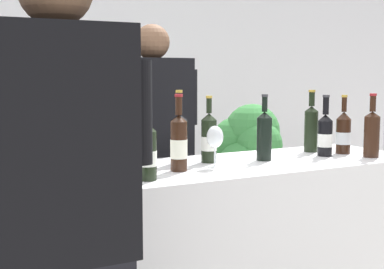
# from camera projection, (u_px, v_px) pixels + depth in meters

# --- Properties ---
(wall_back) EXTENTS (8.00, 0.10, 2.80)m
(wall_back) POSITION_uv_depth(u_px,v_px,m) (55.00, 77.00, 4.67)
(wall_back) COLOR white
(wall_back) RESTS_ON ground_plane
(wine_bottle_0) EXTENTS (0.07, 0.07, 0.32)m
(wine_bottle_0) POSITION_uv_depth(u_px,v_px,m) (209.00, 138.00, 2.54)
(wine_bottle_0) COLOR black
(wine_bottle_0) RESTS_ON counter
(wine_bottle_1) EXTENTS (0.07, 0.07, 0.34)m
(wine_bottle_1) POSITION_uv_depth(u_px,v_px,m) (311.00, 127.00, 2.89)
(wine_bottle_1) COLOR black
(wine_bottle_1) RESTS_ON counter
(wine_bottle_2) EXTENTS (0.07, 0.07, 0.31)m
(wine_bottle_2) POSITION_uv_depth(u_px,v_px,m) (325.00, 135.00, 2.74)
(wine_bottle_2) COLOR black
(wine_bottle_2) RESTS_ON counter
(wine_bottle_3) EXTENTS (0.08, 0.08, 0.31)m
(wine_bottle_3) POSITION_uv_depth(u_px,v_px,m) (343.00, 133.00, 2.83)
(wine_bottle_3) COLOR black
(wine_bottle_3) RESTS_ON counter
(wine_bottle_4) EXTENTS (0.08, 0.08, 0.33)m
(wine_bottle_4) POSITION_uv_depth(u_px,v_px,m) (121.00, 149.00, 2.17)
(wine_bottle_4) COLOR black
(wine_bottle_4) RESTS_ON counter
(wine_bottle_5) EXTENTS (0.07, 0.07, 0.33)m
(wine_bottle_5) POSITION_uv_depth(u_px,v_px,m) (179.00, 143.00, 2.32)
(wine_bottle_5) COLOR black
(wine_bottle_5) RESTS_ON counter
(wine_bottle_6) EXTENTS (0.07, 0.07, 0.32)m
(wine_bottle_6) POSITION_uv_depth(u_px,v_px,m) (264.00, 135.00, 2.60)
(wine_bottle_6) COLOR black
(wine_bottle_6) RESTS_ON counter
(wine_bottle_7) EXTENTS (0.08, 0.08, 0.35)m
(wine_bottle_7) POSITION_uv_depth(u_px,v_px,m) (20.00, 158.00, 1.92)
(wine_bottle_7) COLOR black
(wine_bottle_7) RESTS_ON counter
(wine_bottle_8) EXTENTS (0.07, 0.07, 0.32)m
(wine_bottle_8) POSITION_uv_depth(u_px,v_px,m) (148.00, 151.00, 2.12)
(wine_bottle_8) COLOR black
(wine_bottle_8) RESTS_ON counter
(wine_bottle_9) EXTENTS (0.08, 0.08, 0.35)m
(wine_bottle_9) POSITION_uv_depth(u_px,v_px,m) (179.00, 137.00, 2.50)
(wine_bottle_9) COLOR black
(wine_bottle_9) RESTS_ON counter
(wine_bottle_10) EXTENTS (0.08, 0.08, 0.32)m
(wine_bottle_10) POSITION_uv_depth(u_px,v_px,m) (372.00, 133.00, 2.71)
(wine_bottle_10) COLOR black
(wine_bottle_10) RESTS_ON counter
(wine_glass) EXTENTS (0.08, 0.08, 0.19)m
(wine_glass) POSITION_uv_depth(u_px,v_px,m) (215.00, 138.00, 2.40)
(wine_glass) COLOR silver
(wine_glass) RESTS_ON counter
(person_server) EXTENTS (0.56, 0.25, 1.70)m
(person_server) POSITION_uv_depth(u_px,v_px,m) (153.00, 181.00, 3.00)
(person_server) COLOR black
(person_server) RESTS_ON ground_plane
(potted_shrub) EXTENTS (0.55, 0.55, 1.20)m
(potted_shrub) POSITION_uv_depth(u_px,v_px,m) (246.00, 152.00, 4.05)
(potted_shrub) COLOR brown
(potted_shrub) RESTS_ON ground_plane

